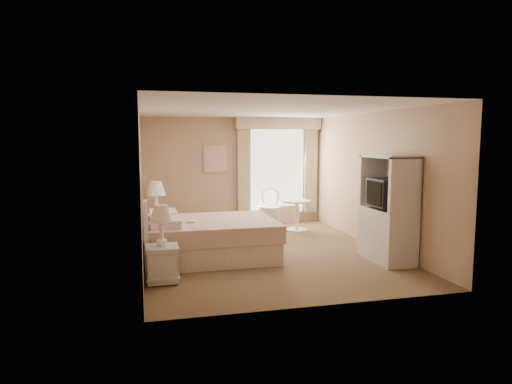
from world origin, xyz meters
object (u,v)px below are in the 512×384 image
object	(u,v)px
bed	(203,237)
cafe_chair	(271,204)
nightstand_far	(157,222)
armoire	(388,217)
round_table	(297,210)
nightstand_near	(162,254)

from	to	relation	value
bed	cafe_chair	distance (m)	3.07
nightstand_far	bed	bearing A→B (deg)	-57.51
cafe_chair	armoire	bearing A→B (deg)	-62.56
armoire	round_table	bearing A→B (deg)	102.79
bed	nightstand_far	world-z (taller)	bed
nightstand_near	cafe_chair	bearing A→B (deg)	54.26
round_table	cafe_chair	size ratio (longest dim) A/B	0.75
nightstand_near	nightstand_far	world-z (taller)	nightstand_far
round_table	cafe_chair	xyz separation A→B (m)	(-0.43, 0.57, 0.07)
bed	armoire	xyz separation A→B (m)	(2.93, -0.88, 0.36)
nightstand_near	nightstand_far	size ratio (longest dim) A/B	0.90
armoire	nightstand_far	bearing A→B (deg)	151.08
bed	nightstand_far	size ratio (longest dim) A/B	1.81
bed	cafe_chair	world-z (taller)	bed
bed	armoire	distance (m)	3.08
round_table	armoire	world-z (taller)	armoire
nightstand_near	round_table	xyz separation A→B (m)	(3.03, 3.04, 0.04)
cafe_chair	armoire	world-z (taller)	armoire
nightstand_far	armoire	bearing A→B (deg)	-28.92
nightstand_near	round_table	size ratio (longest dim) A/B	1.62
nightstand_far	cafe_chair	size ratio (longest dim) A/B	1.35
cafe_chair	nightstand_near	bearing A→B (deg)	-115.97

